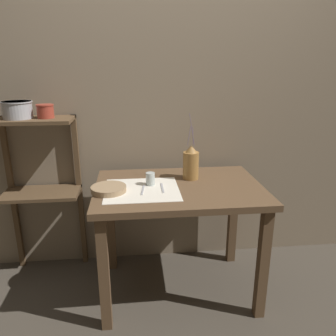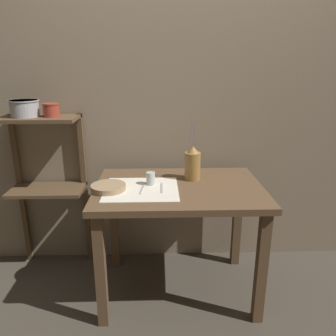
# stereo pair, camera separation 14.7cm
# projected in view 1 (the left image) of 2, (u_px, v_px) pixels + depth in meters

# --- Properties ---
(ground_plane) EXTENTS (12.00, 12.00, 0.00)m
(ground_plane) POSITION_uv_depth(u_px,v_px,m) (178.00, 288.00, 2.31)
(ground_plane) COLOR #473F35
(stone_wall_back) EXTENTS (7.00, 0.06, 2.40)m
(stone_wall_back) POSITION_uv_depth(u_px,v_px,m) (170.00, 109.00, 2.40)
(stone_wall_back) COLOR gray
(stone_wall_back) RESTS_ON ground_plane
(wooden_table) EXTENTS (1.06, 0.74, 0.77)m
(wooden_table) POSITION_uv_depth(u_px,v_px,m) (179.00, 203.00, 2.12)
(wooden_table) COLOR brown
(wooden_table) RESTS_ON ground_plane
(wooden_shelf_unit) EXTENTS (0.52, 0.28, 1.17)m
(wooden_shelf_unit) POSITION_uv_depth(u_px,v_px,m) (40.00, 170.00, 2.28)
(wooden_shelf_unit) COLOR brown
(wooden_shelf_unit) RESTS_ON ground_plane
(linen_cloth) EXTENTS (0.45, 0.41, 0.00)m
(linen_cloth) POSITION_uv_depth(u_px,v_px,m) (142.00, 190.00, 2.01)
(linen_cloth) COLOR silver
(linen_cloth) RESTS_ON wooden_table
(pitcher_with_flowers) EXTENTS (0.10, 0.10, 0.44)m
(pitcher_with_flowers) POSITION_uv_depth(u_px,v_px,m) (191.00, 163.00, 2.18)
(pitcher_with_flowers) COLOR olive
(pitcher_with_flowers) RESTS_ON wooden_table
(wooden_bowl) EXTENTS (0.21, 0.21, 0.04)m
(wooden_bowl) POSITION_uv_depth(u_px,v_px,m) (109.00, 189.00, 1.97)
(wooden_bowl) COLOR #9E7F5B
(wooden_bowl) RESTS_ON wooden_table
(glass_tumbler_near) EXTENTS (0.06, 0.06, 0.08)m
(glass_tumbler_near) POSITION_uv_depth(u_px,v_px,m) (150.00, 179.00, 2.07)
(glass_tumbler_near) COLOR #B7C1BC
(glass_tumbler_near) RESTS_ON wooden_table
(fork_inner) EXTENTS (0.03, 0.16, 0.00)m
(fork_inner) POSITION_uv_depth(u_px,v_px,m) (121.00, 190.00, 2.00)
(fork_inner) COLOR #A8A8AD
(fork_inner) RESTS_ON wooden_table
(knife_center) EXTENTS (0.03, 0.16, 0.00)m
(knife_center) POSITION_uv_depth(u_px,v_px,m) (143.00, 190.00, 2.00)
(knife_center) COLOR #A8A8AD
(knife_center) RESTS_ON wooden_table
(fork_outer) EXTENTS (0.01, 0.16, 0.00)m
(fork_outer) POSITION_uv_depth(u_px,v_px,m) (162.00, 188.00, 2.03)
(fork_outer) COLOR #A8A8AD
(fork_outer) RESTS_ON wooden_table
(metal_pot_large) EXTENTS (0.20, 0.20, 0.11)m
(metal_pot_large) POSITION_uv_depth(u_px,v_px,m) (17.00, 109.00, 2.11)
(metal_pot_large) COLOR #A8A8AD
(metal_pot_large) RESTS_ON wooden_shelf_unit
(metal_pot_small) EXTENTS (0.11, 0.11, 0.09)m
(metal_pot_small) POSITION_uv_depth(u_px,v_px,m) (45.00, 111.00, 2.13)
(metal_pot_small) COLOR #9E3828
(metal_pot_small) RESTS_ON wooden_shelf_unit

